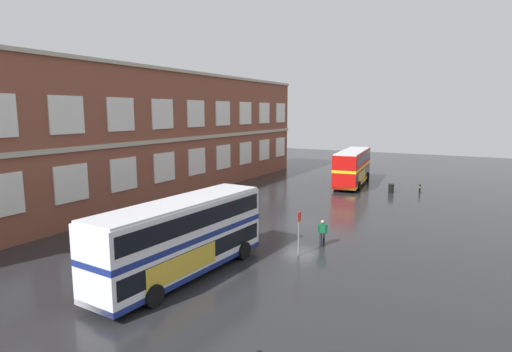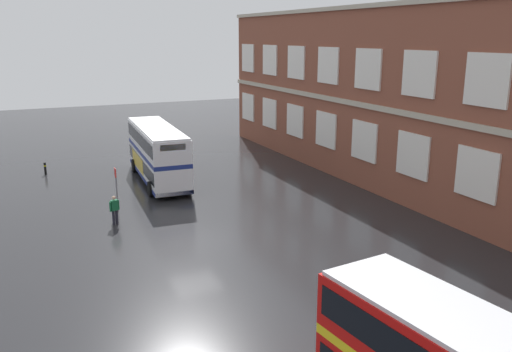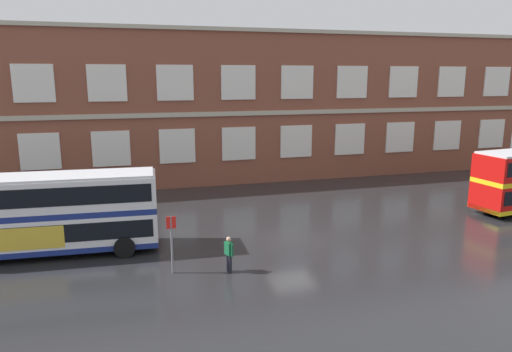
{
  "view_description": "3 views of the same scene",
  "coord_description": "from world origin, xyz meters",
  "px_view_note": "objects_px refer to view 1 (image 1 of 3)",
  "views": [
    {
      "loc": [
        -29.13,
        -12.1,
        8.63
      ],
      "look_at": [
        2.01,
        5.05,
        3.06
      ],
      "focal_mm": 29.22,
      "sensor_mm": 36.0,
      "label": 1
    },
    {
      "loc": [
        25.33,
        -8.0,
        10.53
      ],
      "look_at": [
        -0.99,
        4.03,
        2.87
      ],
      "focal_mm": 37.35,
      "sensor_mm": 36.0,
      "label": 2
    },
    {
      "loc": [
        -8.73,
        -23.19,
        8.82
      ],
      "look_at": [
        -0.88,
        4.23,
        2.78
      ],
      "focal_mm": 33.04,
      "sensor_mm": 36.0,
      "label": 3
    }
  ],
  "objects_px": {
    "double_decker_near": "(182,237)",
    "waiting_passenger": "(322,232)",
    "station_litter_bin": "(391,188)",
    "double_decker_middle": "(353,167)",
    "safety_bollard_west": "(420,189)",
    "bus_stand_flag": "(299,229)"
  },
  "relations": [
    {
      "from": "double_decker_middle",
      "to": "station_litter_bin",
      "type": "relative_size",
      "value": 10.89
    },
    {
      "from": "bus_stand_flag",
      "to": "station_litter_bin",
      "type": "height_order",
      "value": "bus_stand_flag"
    },
    {
      "from": "double_decker_near",
      "to": "waiting_passenger",
      "type": "relative_size",
      "value": 6.55
    },
    {
      "from": "double_decker_middle",
      "to": "station_litter_bin",
      "type": "xyz_separation_m",
      "value": [
        -2.97,
        -5.05,
        -1.63
      ]
    },
    {
      "from": "station_litter_bin",
      "to": "bus_stand_flag",
      "type": "bearing_deg",
      "value": 177.45
    },
    {
      "from": "double_decker_near",
      "to": "safety_bollard_west",
      "type": "bearing_deg",
      "value": -14.68
    },
    {
      "from": "bus_stand_flag",
      "to": "station_litter_bin",
      "type": "xyz_separation_m",
      "value": [
        22.57,
        -1.0,
        -1.12
      ]
    },
    {
      "from": "double_decker_middle",
      "to": "safety_bollard_west",
      "type": "height_order",
      "value": "double_decker_middle"
    },
    {
      "from": "station_litter_bin",
      "to": "safety_bollard_west",
      "type": "relative_size",
      "value": 1.08
    },
    {
      "from": "waiting_passenger",
      "to": "safety_bollard_west",
      "type": "bearing_deg",
      "value": -8.25
    },
    {
      "from": "double_decker_near",
      "to": "safety_bollard_west",
      "type": "xyz_separation_m",
      "value": [
        29.73,
        -7.79,
        -1.66
      ]
    },
    {
      "from": "double_decker_middle",
      "to": "waiting_passenger",
      "type": "distance_m",
      "value": 23.53
    },
    {
      "from": "waiting_passenger",
      "to": "station_litter_bin",
      "type": "height_order",
      "value": "waiting_passenger"
    },
    {
      "from": "bus_stand_flag",
      "to": "safety_bollard_west",
      "type": "height_order",
      "value": "bus_stand_flag"
    },
    {
      "from": "waiting_passenger",
      "to": "station_litter_bin",
      "type": "xyz_separation_m",
      "value": [
        20.07,
        -0.41,
        -0.41
      ]
    },
    {
      "from": "station_litter_bin",
      "to": "safety_bollard_west",
      "type": "xyz_separation_m",
      "value": [
        1.31,
        -2.69,
        -0.03
      ]
    },
    {
      "from": "double_decker_middle",
      "to": "bus_stand_flag",
      "type": "bearing_deg",
      "value": -171.01
    },
    {
      "from": "double_decker_near",
      "to": "waiting_passenger",
      "type": "xyz_separation_m",
      "value": [
        8.35,
        -4.69,
        -1.22
      ]
    },
    {
      "from": "bus_stand_flag",
      "to": "double_decker_middle",
      "type": "bearing_deg",
      "value": 8.99
    },
    {
      "from": "double_decker_near",
      "to": "station_litter_bin",
      "type": "relative_size",
      "value": 10.81
    },
    {
      "from": "double_decker_near",
      "to": "double_decker_middle",
      "type": "distance_m",
      "value": 31.39
    },
    {
      "from": "waiting_passenger",
      "to": "safety_bollard_west",
      "type": "height_order",
      "value": "waiting_passenger"
    }
  ]
}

